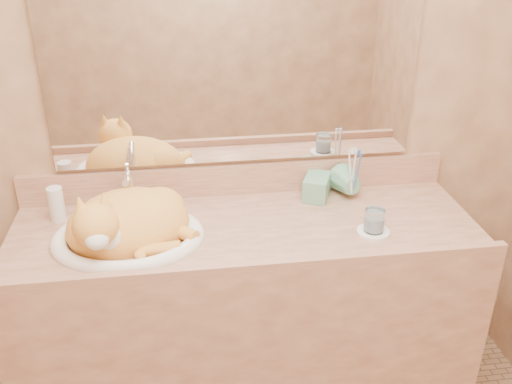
{
  "coord_description": "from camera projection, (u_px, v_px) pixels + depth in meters",
  "views": [
    {
      "loc": [
        -0.2,
        -0.95,
        1.84
      ],
      "look_at": [
        0.03,
        0.7,
        0.99
      ],
      "focal_mm": 40.0,
      "sensor_mm": 36.0,
      "label": 1
    }
  ],
  "objects": [
    {
      "name": "faucet",
      "position": [
        129.0,
        190.0,
        2.01
      ],
      "size": [
        0.08,
        0.13,
        0.17
      ],
      "primitive_type": null,
      "rotation": [
        0.0,
        0.0,
        0.34
      ],
      "color": "white",
      "rests_on": "vanity_counter"
    },
    {
      "name": "toothbrushes",
      "position": [
        354.0,
        170.0,
        2.07
      ],
      "size": [
        0.03,
        0.03,
        0.21
      ],
      "primitive_type": null,
      "color": "white",
      "rests_on": "toothbrush_cup"
    },
    {
      "name": "saucer",
      "position": [
        373.0,
        232.0,
        1.92
      ],
      "size": [
        0.11,
        0.11,
        0.01
      ],
      "primitive_type": "cylinder",
      "color": "white",
      "rests_on": "vanity_counter"
    },
    {
      "name": "water_glass",
      "position": [
        374.0,
        220.0,
        1.9
      ],
      "size": [
        0.07,
        0.07,
        0.08
      ],
      "primitive_type": "cylinder",
      "color": "silver",
      "rests_on": "saucer"
    },
    {
      "name": "toothbrush_cup",
      "position": [
        353.0,
        188.0,
        2.1
      ],
      "size": [
        0.13,
        0.13,
        0.1
      ],
      "primitive_type": "imported",
      "rotation": [
        0.0,
        0.0,
        0.17
      ],
      "color": "#67A580",
      "rests_on": "vanity_counter"
    },
    {
      "name": "vanity_counter",
      "position": [
        247.0,
        325.0,
        2.14
      ],
      "size": [
        1.6,
        0.55,
        0.85
      ],
      "primitive_type": null,
      "color": "brown",
      "rests_on": "floor"
    },
    {
      "name": "soap_dispenser",
      "position": [
        314.0,
        181.0,
        2.05
      ],
      "size": [
        0.12,
        0.12,
        0.19
      ],
      "primitive_type": "imported",
      "rotation": [
        0.0,
        0.0,
        -0.41
      ],
      "color": "#67A580",
      "rests_on": "vanity_counter"
    },
    {
      "name": "lotion_bottle",
      "position": [
        57.0,
        204.0,
        1.97
      ],
      "size": [
        0.05,
        0.05,
        0.13
      ],
      "primitive_type": "cylinder",
      "color": "white",
      "rests_on": "vanity_counter"
    },
    {
      "name": "sink_basin",
      "position": [
        126.0,
        219.0,
        1.85
      ],
      "size": [
        0.51,
        0.44,
        0.15
      ],
      "primitive_type": null,
      "rotation": [
        0.0,
        0.0,
        -0.07
      ],
      "color": "white",
      "rests_on": "vanity_counter"
    },
    {
      "name": "wall_back",
      "position": [
        235.0,
        91.0,
        2.01
      ],
      "size": [
        2.4,
        0.02,
        2.5
      ],
      "primitive_type": "cube",
      "color": "brown",
      "rests_on": "ground"
    },
    {
      "name": "cat",
      "position": [
        125.0,
        221.0,
        1.86
      ],
      "size": [
        0.49,
        0.44,
        0.22
      ],
      "primitive_type": null,
      "rotation": [
        0.0,
        0.0,
        0.27
      ],
      "color": "orange",
      "rests_on": "sink_basin"
    },
    {
      "name": "mirror",
      "position": [
        235.0,
        52.0,
        1.94
      ],
      "size": [
        1.3,
        0.02,
        0.8
      ],
      "primitive_type": "cube",
      "color": "white",
      "rests_on": "wall_back"
    }
  ]
}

